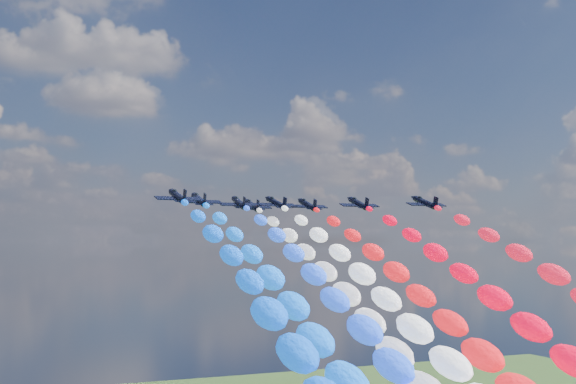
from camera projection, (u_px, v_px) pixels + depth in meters
name	position (u px, v px, depth m)	size (l,w,h in m)	color
jet_0	(178.00, 196.00, 134.68)	(8.26, 11.07, 2.44)	black
jet_1	(199.00, 200.00, 145.46)	(8.26, 11.07, 2.44)	black
jet_2	(239.00, 203.00, 156.90)	(8.26, 11.07, 2.44)	black
trail_2	(377.00, 370.00, 103.77)	(5.76, 109.06, 53.96)	#1E4EFD
jet_3	(276.00, 203.00, 158.11)	(8.26, 11.07, 2.44)	black
trail_3	(432.00, 369.00, 104.98)	(5.76, 109.06, 53.96)	white
jet_4	(252.00, 205.00, 168.06)	(8.26, 11.07, 2.44)	black
trail_4	(383.00, 358.00, 114.94)	(5.76, 109.06, 53.96)	silver
jet_5	(308.00, 205.00, 165.48)	(8.26, 11.07, 2.44)	black
trail_5	(467.00, 360.00, 112.36)	(5.76, 109.06, 53.96)	red
jet_6	(358.00, 203.00, 160.07)	(8.26, 11.07, 2.44)	black
trail_6	(552.00, 366.00, 106.94)	(5.76, 109.06, 53.96)	#F10021
jet_7	(425.00, 203.00, 156.62)	(8.26, 11.07, 2.44)	black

